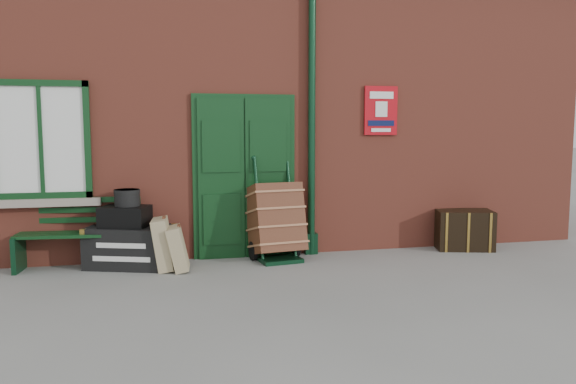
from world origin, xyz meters
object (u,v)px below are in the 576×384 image
object	(u,v)px
bench	(80,232)
porter_trolley	(276,220)
dark_trunk	(464,230)
houdini_trunk	(130,247)

from	to	relation	value
bench	porter_trolley	xyz separation A→B (m)	(2.56, -0.10, 0.07)
dark_trunk	porter_trolley	bearing A→B (deg)	-163.84
porter_trolley	dark_trunk	xyz separation A→B (m)	(2.87, 0.03, -0.25)
bench	houdini_trunk	bearing A→B (deg)	-3.20
bench	houdini_trunk	xyz separation A→B (m)	(0.63, -0.09, -0.20)
bench	dark_trunk	bearing A→B (deg)	4.61
houdini_trunk	dark_trunk	xyz separation A→B (m)	(4.81, 0.02, 0.03)
bench	dark_trunk	size ratio (longest dim) A/B	1.92
houdini_trunk	porter_trolley	bearing A→B (deg)	19.03
dark_trunk	houdini_trunk	bearing A→B (deg)	-164.10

